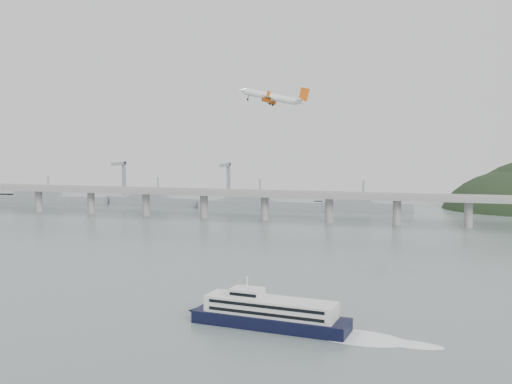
# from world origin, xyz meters

# --- Properties ---
(ground) EXTENTS (900.00, 900.00, 0.00)m
(ground) POSITION_xyz_m (0.00, 0.00, 0.00)
(ground) COLOR slate
(ground) RESTS_ON ground
(bridge) EXTENTS (800.00, 22.00, 23.90)m
(bridge) POSITION_xyz_m (-1.15, 200.00, 17.65)
(bridge) COLOR gray
(bridge) RESTS_ON ground
(distant_fleet) EXTENTS (453.00, 60.90, 40.00)m
(distant_fleet) POSITION_xyz_m (-155.36, 265.08, 6.22)
(distant_fleet) COLOR gray
(distant_fleet) RESTS_ON ground
(ferry) EXTENTS (89.90, 24.21, 16.98)m
(ferry) POSITION_xyz_m (32.73, -52.93, 4.61)
(ferry) COLOR black
(ferry) RESTS_ON ground
(airliner) EXTENTS (41.64, 37.51, 11.99)m
(airliner) POSITION_xyz_m (3.17, 80.74, 86.95)
(airliner) COLOR white
(airliner) RESTS_ON ground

